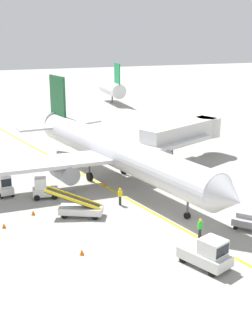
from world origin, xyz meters
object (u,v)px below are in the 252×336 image
object	(u,v)px
baggage_tug_by_cargo_door	(44,189)
belt_loader_forward_hold	(186,177)
baggage_cart_loaded	(250,224)
safety_cone_wingtip_left	(158,174)
safety_cone_wingtip_right	(33,213)
safety_cone_tail_area	(82,252)
pushback_tug	(207,253)
jet_bridge	(188,132)
ground_crew_marshaller	(120,196)
ground_crew_wing_walker	(200,228)
baggage_tug_near_wing	(5,187)
safety_cone_nose_right	(4,226)
belt_loader_aft_hold	(80,208)
safety_cone_nose_left	(105,184)
airliner	(114,151)

from	to	relation	value
baggage_tug_by_cargo_door	belt_loader_forward_hold	xyz separation A→B (m)	(14.93, -0.84, -0.15)
baggage_cart_loaded	safety_cone_wingtip_left	size ratio (longest dim) A/B	7.53
baggage_tug_by_cargo_door	safety_cone_wingtip_right	xyz separation A→B (m)	(-1.63, -3.84, -0.71)
belt_loader_forward_hold	safety_cone_wingtip_right	xyz separation A→B (m)	(-16.55, -3.00, -0.56)
baggage_cart_loaded	safety_cone_tail_area	xyz separation A→B (m)	(-14.17, 0.40, -0.25)
pushback_tug	baggage_cart_loaded	world-z (taller)	pushback_tug
jet_bridge	ground_crew_marshaller	size ratio (longest dim) A/B	7.47
ground_crew_wing_walker	baggage_tug_near_wing	bearing A→B (deg)	132.25
ground_crew_wing_walker	safety_cone_tail_area	world-z (taller)	ground_crew_wing_walker
belt_loader_forward_hold	ground_crew_marshaller	xyz separation A→B (m)	(-8.50, -3.33, 0.13)
baggage_tug_by_cargo_door	safety_cone_tail_area	world-z (taller)	baggage_tug_by_cargo_door
baggage_tug_near_wing	ground_crew_wing_walker	size ratio (longest dim) A/B	1.52
safety_cone_wingtip_left	safety_cone_tail_area	distance (m)	19.70
ground_crew_wing_walker	safety_cone_tail_area	bearing A→B (deg)	177.00
pushback_tug	safety_cone_nose_right	distance (m)	17.00
belt_loader_aft_hold	safety_cone_nose_left	world-z (taller)	belt_loader_aft_hold
belt_loader_aft_hold	safety_cone_wingtip_left	size ratio (longest dim) A/B	11.51
belt_loader_aft_hold	safety_cone_tail_area	world-z (taller)	belt_loader_aft_hold
jet_bridge	ground_crew_marshaller	distance (m)	17.39
airliner	safety_cone_wingtip_left	xyz separation A→B (m)	(5.19, 0.14, -3.20)
safety_cone_tail_area	jet_bridge	bearing A→B (deg)	46.92
airliner	safety_cone_wingtip_right	world-z (taller)	airliner
pushback_tug	baggage_tug_near_wing	world-z (taller)	pushback_tug
belt_loader_aft_hold	baggage_tug_near_wing	bearing A→B (deg)	127.40
ground_crew_wing_walker	safety_cone_nose_right	world-z (taller)	ground_crew_wing_walker
baggage_tug_by_cargo_door	safety_cone_nose_left	bearing A→B (deg)	12.59
belt_loader_forward_hold	belt_loader_aft_hold	size ratio (longest dim) A/B	0.96
jet_bridge	belt_loader_aft_hold	xyz separation A→B (m)	(-16.95, -12.84, -2.77)
safety_cone_nose_left	safety_cone_wingtip_left	size ratio (longest dim) A/B	1.00
pushback_tug	jet_bridge	bearing A→B (deg)	66.26
baggage_tug_by_cargo_door	ground_crew_wing_walker	xyz separation A→B (m)	(10.08, -12.93, -0.02)
baggage_tug_near_wing	belt_loader_aft_hold	bearing A→B (deg)	-52.60
ground_crew_wing_walker	airliner	bearing A→B (deg)	97.54
safety_cone_wingtip_left	safety_cone_tail_area	xyz separation A→B (m)	(-12.56, -15.17, 0.00)
safety_cone_nose_right	ground_crew_wing_walker	bearing A→B (deg)	-26.39
ground_crew_marshaller	safety_cone_nose_left	xyz separation A→B (m)	(0.19, 5.64, -0.69)
baggage_tug_near_wing	baggage_tug_by_cargo_door	world-z (taller)	same
baggage_tug_near_wing	ground_crew_wing_walker	bearing A→B (deg)	-47.75
jet_bridge	safety_cone_nose_left	size ratio (longest dim) A/B	28.88
ground_crew_wing_walker	jet_bridge	bearing A→B (deg)	65.88
pushback_tug	ground_crew_wing_walker	world-z (taller)	pushback_tug
baggage_cart_loaded	safety_cone_nose_left	size ratio (longest dim) A/B	7.53
ground_crew_wing_walker	baggage_tug_by_cargo_door	bearing A→B (deg)	127.95
baggage_tug_near_wing	safety_cone_tail_area	xyz separation A→B (m)	(4.16, -14.47, -0.71)
pushback_tug	baggage_cart_loaded	xyz separation A→B (m)	(6.35, 4.12, -0.53)
baggage_cart_loaded	safety_cone_tail_area	bearing A→B (deg)	178.38
baggage_tug_by_cargo_door	safety_cone_tail_area	xyz separation A→B (m)	(0.65, -12.43, -0.71)
ground_crew_wing_walker	belt_loader_aft_hold	bearing A→B (deg)	136.46
jet_bridge	safety_cone_tail_area	world-z (taller)	jet_bridge
jet_bridge	safety_cone_tail_area	distance (m)	27.32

